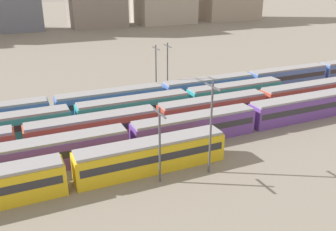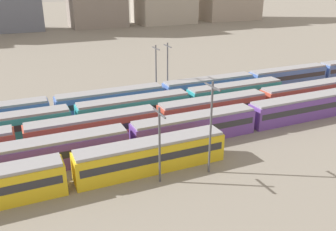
{
  "view_description": "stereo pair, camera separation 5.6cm",
  "coord_description": "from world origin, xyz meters",
  "px_view_note": "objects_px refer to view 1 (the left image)",
  "views": [
    {
      "loc": [
        12.91,
        -34.55,
        21.37
      ],
      "look_at": [
        33.05,
        10.4,
        2.04
      ],
      "focal_mm": 38.14,
      "sensor_mm": 36.0,
      "label": 1
    },
    {
      "loc": [
        12.96,
        -34.57,
        21.37
      ],
      "look_at": [
        33.05,
        10.4,
        2.04
      ],
      "focal_mm": 38.14,
      "sensor_mm": 36.0,
      "label": 2
    }
  ],
  "objects_px": {
    "train_track_2": "(262,101)",
    "catenary_pole_3": "(156,69)",
    "catenary_pole_0": "(211,124)",
    "train_track_4": "(163,94)",
    "catenary_pole_2": "(160,142)",
    "catenary_pole_1": "(167,68)",
    "train_track_1": "(195,127)",
    "train_track_3": "(73,118)"
  },
  "relations": [
    {
      "from": "train_track_2",
      "to": "catenary_pole_3",
      "type": "relative_size",
      "value": 11.29
    },
    {
      "from": "catenary_pole_0",
      "to": "catenary_pole_3",
      "type": "relative_size",
      "value": 1.1
    },
    {
      "from": "train_track_4",
      "to": "catenary_pole_2",
      "type": "xyz_separation_m",
      "value": [
        -10.51,
        -23.66,
        3.01
      ]
    },
    {
      "from": "catenary_pole_0",
      "to": "catenary_pole_2",
      "type": "relative_size",
      "value": 1.25
    },
    {
      "from": "train_track_2",
      "to": "catenary_pole_2",
      "type": "relative_size",
      "value": 12.82
    },
    {
      "from": "train_track_2",
      "to": "catenary_pole_1",
      "type": "distance_m",
      "value": 18.06
    },
    {
      "from": "train_track_1",
      "to": "train_track_4",
      "type": "bearing_deg",
      "value": 83.07
    },
    {
      "from": "train_track_1",
      "to": "catenary_pole_0",
      "type": "xyz_separation_m",
      "value": [
        -2.61,
        -8.46,
        4.14
      ]
    },
    {
      "from": "train_track_2",
      "to": "catenary_pole_1",
      "type": "xyz_separation_m",
      "value": [
        -11.18,
        13.68,
        3.75
      ]
    },
    {
      "from": "train_track_3",
      "to": "catenary_pole_3",
      "type": "bearing_deg",
      "value": 26.94
    },
    {
      "from": "train_track_3",
      "to": "catenary_pole_1",
      "type": "relative_size",
      "value": 7.32
    },
    {
      "from": "catenary_pole_0",
      "to": "catenary_pole_1",
      "type": "relative_size",
      "value": 1.07
    },
    {
      "from": "catenary_pole_0",
      "to": "train_track_3",
      "type": "bearing_deg",
      "value": 122.58
    },
    {
      "from": "train_track_2",
      "to": "train_track_3",
      "type": "bearing_deg",
      "value": 170.22
    },
    {
      "from": "train_track_3",
      "to": "catenary_pole_2",
      "type": "relative_size",
      "value": 8.51
    },
    {
      "from": "train_track_2",
      "to": "catenary_pole_3",
      "type": "bearing_deg",
      "value": 134.57
    },
    {
      "from": "train_track_3",
      "to": "catenary_pole_1",
      "type": "bearing_deg",
      "value": 24.08
    },
    {
      "from": "train_track_1",
      "to": "catenary_pole_1",
      "type": "bearing_deg",
      "value": 77.14
    },
    {
      "from": "train_track_4",
      "to": "train_track_2",
      "type": "bearing_deg",
      "value": -37.42
    },
    {
      "from": "train_track_1",
      "to": "catenary_pole_2",
      "type": "relative_size",
      "value": 10.67
    },
    {
      "from": "catenary_pole_1",
      "to": "catenary_pole_3",
      "type": "xyz_separation_m",
      "value": [
        -2.29,
        -0.0,
        -0.13
      ]
    },
    {
      "from": "train_track_1",
      "to": "train_track_2",
      "type": "xyz_separation_m",
      "value": [
        15.49,
        5.2,
        0.0
      ]
    },
    {
      "from": "catenary_pole_2",
      "to": "catenary_pole_3",
      "type": "xyz_separation_m",
      "value": [
        10.64,
        26.94,
        0.61
      ]
    },
    {
      "from": "train_track_3",
      "to": "catenary_pole_3",
      "type": "distance_m",
      "value": 19.06
    },
    {
      "from": "catenary_pole_2",
      "to": "train_track_3",
      "type": "bearing_deg",
      "value": 108.12
    },
    {
      "from": "train_track_4",
      "to": "catenary_pole_0",
      "type": "distance_m",
      "value": 24.83
    },
    {
      "from": "catenary_pole_0",
      "to": "catenary_pole_3",
      "type": "bearing_deg",
      "value": 80.4
    },
    {
      "from": "catenary_pole_0",
      "to": "catenary_pole_2",
      "type": "distance_m",
      "value": 6.13
    },
    {
      "from": "catenary_pole_0",
      "to": "catenary_pole_2",
      "type": "height_order",
      "value": "catenary_pole_0"
    },
    {
      "from": "train_track_1",
      "to": "train_track_4",
      "type": "height_order",
      "value": "same"
    },
    {
      "from": "train_track_4",
      "to": "train_track_1",
      "type": "bearing_deg",
      "value": -96.93
    },
    {
      "from": "train_track_1",
      "to": "catenary_pole_3",
      "type": "height_order",
      "value": "catenary_pole_3"
    },
    {
      "from": "catenary_pole_1",
      "to": "catenary_pole_2",
      "type": "xyz_separation_m",
      "value": [
        -12.93,
        -26.94,
        -0.74
      ]
    },
    {
      "from": "train_track_3",
      "to": "catenary_pole_3",
      "type": "xyz_separation_m",
      "value": [
        16.68,
        8.48,
        3.63
      ]
    },
    {
      "from": "train_track_2",
      "to": "catenary_pole_3",
      "type": "xyz_separation_m",
      "value": [
        -13.47,
        13.68,
        3.63
      ]
    },
    {
      "from": "catenary_pole_1",
      "to": "catenary_pole_0",
      "type": "bearing_deg",
      "value": -104.19
    },
    {
      "from": "train_track_1",
      "to": "train_track_4",
      "type": "distance_m",
      "value": 15.71
    },
    {
      "from": "train_track_3",
      "to": "train_track_4",
      "type": "bearing_deg",
      "value": 17.43
    },
    {
      "from": "train_track_2",
      "to": "catenary_pole_0",
      "type": "relative_size",
      "value": 10.26
    },
    {
      "from": "catenary_pole_0",
      "to": "catenary_pole_3",
      "type": "xyz_separation_m",
      "value": [
        4.62,
        27.34,
        -0.51
      ]
    },
    {
      "from": "train_track_2",
      "to": "catenary_pole_1",
      "type": "relative_size",
      "value": 11.02
    },
    {
      "from": "catenary_pole_2",
      "to": "train_track_1",
      "type": "bearing_deg",
      "value": 43.09
    }
  ]
}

